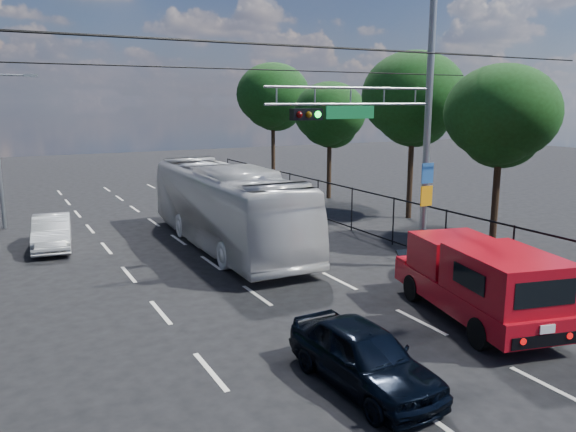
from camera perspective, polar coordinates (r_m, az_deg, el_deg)
ground at (r=11.33m, az=15.33°, el=-19.87°), size 120.00×120.00×0.00m
lane_markings at (r=22.73m, az=-9.59°, el=-3.46°), size 6.12×38.00×0.01m
signal_mast at (r=19.21m, az=11.31°, el=9.58°), size 6.43×0.39×9.50m
streetlight_left at (r=28.94m, az=-27.18°, el=6.55°), size 2.09×0.22×7.08m
utility_wires at (r=17.20m, az=-4.67°, el=16.19°), size 22.00×5.04×0.74m
fence_right at (r=24.39m, az=8.93°, el=0.07°), size 0.06×34.03×2.00m
tree_right_b at (r=24.09m, az=20.83°, el=8.97°), size 4.50×4.50×7.31m
tree_right_c at (r=28.78m, az=12.60°, el=11.09°), size 5.10×5.10×8.29m
tree_right_d at (r=34.21m, az=4.27°, el=9.89°), size 4.32×4.32×7.02m
tree_right_e at (r=41.27m, az=-1.53°, el=11.70°), size 5.28×5.28×8.58m
red_pickup at (r=15.98m, az=18.81°, el=-6.10°), size 3.35×6.13×2.17m
navy_hatchback at (r=12.05m, az=7.66°, el=-13.88°), size 1.72×4.01×1.35m
white_bus at (r=22.96m, az=-6.34°, el=1.00°), size 3.10×11.95×3.31m
white_van at (r=24.52m, az=-22.86°, el=-1.53°), size 1.90×4.18×1.33m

